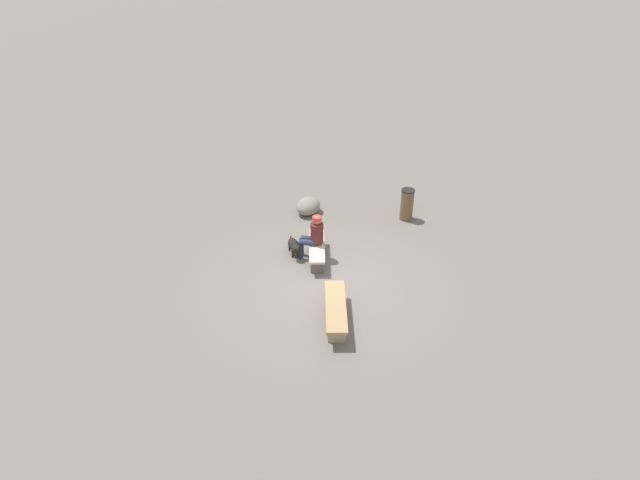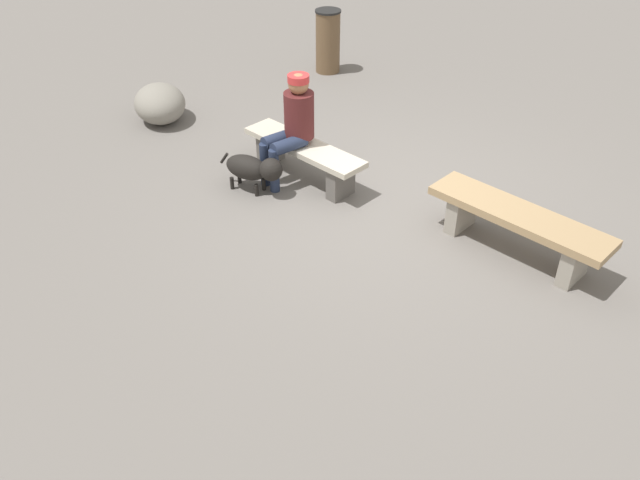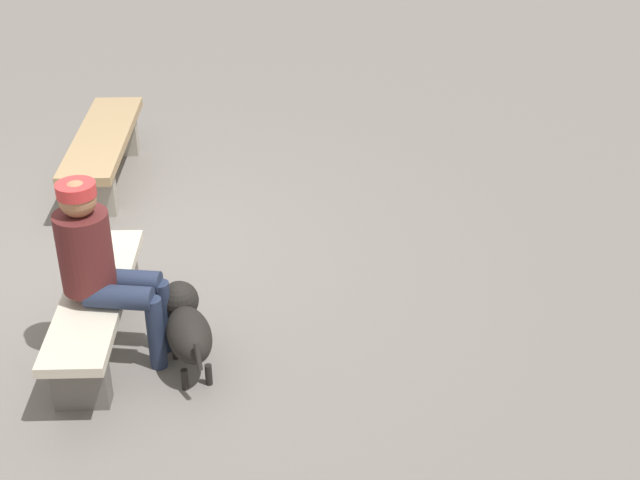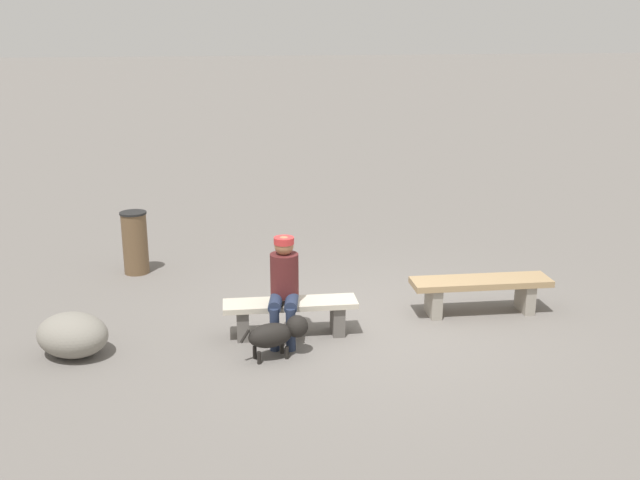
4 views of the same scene
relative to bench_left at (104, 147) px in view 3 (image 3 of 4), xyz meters
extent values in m
cube|color=slate|center=(1.45, 0.05, -0.37)|extent=(210.00, 210.00, 0.06)
cube|color=gray|center=(-0.61, 0.07, -0.14)|extent=(0.18, 0.39, 0.39)
cube|color=gray|center=(0.61, -0.07, -0.14)|extent=(0.18, 0.39, 0.39)
cube|color=#A3845B|center=(0.00, 0.00, 0.09)|extent=(1.83, 0.65, 0.08)
cube|color=#605B56|center=(1.95, 0.18, -0.15)|extent=(0.18, 0.34, 0.37)
cube|color=#605B56|center=(3.08, 0.05, -0.15)|extent=(0.18, 0.34, 0.37)
cube|color=beige|center=(2.51, 0.11, 0.06)|extent=(1.62, 0.57, 0.06)
cylinder|color=#511E1E|center=(2.58, 0.11, 0.43)|extent=(0.33, 0.33, 0.52)
sphere|color=#A3704C|center=(2.58, 0.11, 0.79)|extent=(0.22, 0.22, 0.22)
cylinder|color=red|center=(2.58, 0.11, 0.85)|extent=(0.24, 0.24, 0.08)
cylinder|color=#232D47|center=(2.72, 0.29, 0.17)|extent=(0.25, 0.44, 0.15)
cylinder|color=#232D47|center=(2.77, 0.49, -0.08)|extent=(0.11, 0.11, 0.51)
cylinder|color=#232D47|center=(2.54, 0.33, 0.17)|extent=(0.25, 0.44, 0.15)
cylinder|color=#232D47|center=(2.59, 0.53, -0.08)|extent=(0.11, 0.11, 0.51)
ellipsoid|color=black|center=(2.85, 0.70, -0.06)|extent=(0.55, 0.35, 0.27)
sphere|color=black|center=(2.54, 0.64, 0.00)|extent=(0.25, 0.25, 0.25)
cylinder|color=black|center=(2.71, 0.59, -0.26)|extent=(0.04, 0.04, 0.14)
cylinder|color=black|center=(2.68, 0.74, -0.26)|extent=(0.04, 0.04, 0.14)
cylinder|color=black|center=(3.03, 0.65, -0.26)|extent=(0.04, 0.04, 0.14)
cylinder|color=black|center=(3.00, 0.80, -0.26)|extent=(0.04, 0.04, 0.14)
cylinder|color=black|center=(3.14, 0.75, -0.02)|extent=(0.12, 0.05, 0.15)
camera|label=1|loc=(-9.01, 1.45, 7.43)|focal=30.17mm
camera|label=2|loc=(-1.67, 5.24, 3.49)|focal=36.92mm
camera|label=3|loc=(7.38, 0.85, 3.17)|focal=49.75mm
camera|label=4|loc=(4.05, 7.93, 3.16)|focal=40.27mm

